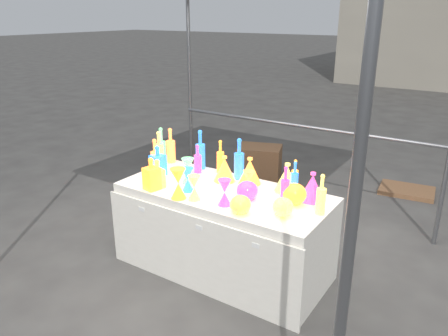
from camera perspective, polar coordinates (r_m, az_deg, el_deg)
The scene contains 33 objects.
ground at distance 4.02m, azimuth 0.00°, elevation -12.85°, with size 80.00×80.00×0.00m, color #5C5955.
display_table at distance 3.83m, azimuth -0.08°, elevation -8.19°, with size 1.84×0.83×0.75m.
cardboard_box_closed at distance 6.08m, azimuth 4.65°, elevation 0.90°, with size 0.58×0.42×0.42m, color #8B5F3F.
cardboard_box_flat at distance 6.01m, azimuth 22.76°, elevation -2.74°, with size 0.65×0.46×0.06m, color #8B5F3F.
bottle_0 at distance 4.35m, azimuth -6.98°, elevation 2.98°, with size 0.09×0.09×0.35m, color #C91344, non-canonical shape.
bottle_1 at distance 4.13m, azimuth -3.11°, elevation 2.43°, with size 0.09×0.09×0.38m, color #18853B, non-canonical shape.
bottle_2 at distance 4.02m, azimuth -0.48°, elevation 1.51°, with size 0.07×0.07×0.31m, color yellow, non-canonical shape.
bottle_3 at distance 4.04m, azimuth -3.47°, elevation 1.21°, with size 0.07×0.07×0.27m, color #1B54A0, non-canonical shape.
bottle_4 at distance 4.22m, azimuth -8.46°, elevation 2.46°, with size 0.08×0.08×0.35m, color #127472, non-canonical shape.
bottle_5 at distance 4.24m, azimuth -8.17°, elevation 2.77°, with size 0.08×0.08×0.38m, color #A92188, non-canonical shape.
bottle_6 at distance 4.06m, azimuth -8.98°, elevation 1.53°, with size 0.09×0.09×0.33m, color #C91344, non-canonical shape.
bottle_7 at distance 3.86m, azimuth 1.98°, elevation 1.20°, with size 0.09×0.09×0.38m, color #18853B, non-canonical shape.
decanter_0 at distance 3.73m, azimuth -8.69°, elevation -0.73°, with size 0.10×0.10×0.25m, color #C91344, non-canonical shape.
decanter_1 at distance 3.69m, azimuth -9.45°, elevation -0.73°, with size 0.12×0.12×0.28m, color yellow, non-canonical shape.
decanter_2 at distance 4.01m, azimuth -8.64°, elevation 0.95°, with size 0.12×0.12×0.28m, color #18853B, non-canonical shape.
hourglass_0 at distance 3.49m, azimuth -5.99°, elevation -2.04°, with size 0.13×0.13×0.25m, color yellow, non-canonical shape.
hourglass_1 at distance 3.36m, azimuth 0.07°, elevation -3.21°, with size 0.11×0.11×0.21m, color #1B54A0, non-canonical shape.
hourglass_2 at distance 3.47m, azimuth -3.91°, elevation -2.59°, with size 0.10×0.10×0.20m, color #127472, non-canonical shape.
hourglass_3 at distance 3.82m, azimuth -4.73°, elevation -0.32°, with size 0.11×0.11×0.22m, color #A92188, non-canonical shape.
hourglass_4 at distance 3.59m, azimuth 3.24°, elevation -1.82°, with size 0.10×0.10×0.19m, color #C91344, non-canonical shape.
hourglass_5 at distance 3.63m, azimuth -4.78°, elevation -1.54°, with size 0.10×0.10×0.20m, color #18853B, non-canonical shape.
globe_0 at distance 3.24m, azimuth 2.16°, elevation -4.93°, with size 0.16×0.16×0.13m, color #C91344, non-canonical shape.
globe_1 at distance 3.23m, azimuth 7.69°, elevation -5.19°, with size 0.16×0.16×0.13m, color #127472, non-canonical shape.
globe_2 at distance 3.43m, azimuth 9.17°, elevation -3.52°, with size 0.19×0.19×0.15m, color yellow, non-canonical shape.
globe_3 at distance 3.47m, azimuth 3.04°, elevation -3.11°, with size 0.17×0.17×0.14m, color #1B54A0, non-canonical shape.
lampshade_0 at distance 3.79m, azimuth 3.39°, elevation -0.34°, with size 0.20×0.20×0.24m, color #F1F834, non-canonical shape.
lampshade_1 at distance 3.83m, azimuth 0.07°, elevation -0.08°, with size 0.19×0.19×0.23m, color #F1F834, non-canonical shape.
lampshade_2 at distance 3.51m, azimuth 11.46°, elevation -2.37°, with size 0.20×0.20×0.23m, color #1B54A0, non-canonical shape.
lampshade_3 at distance 3.66m, azimuth 8.22°, elevation -1.20°, with size 0.21×0.21×0.24m, color #127472, non-canonical shape.
bottle_8 at distance 3.61m, azimuth 9.20°, elevation -1.25°, with size 0.06×0.06×0.28m, color #18853B, non-canonical shape.
bottle_9 at distance 3.71m, azimuth 9.24°, elevation -0.82°, with size 0.06×0.06×0.26m, color yellow, non-canonical shape.
bottle_10 at distance 3.40m, azimuth 7.99°, elevation -2.22°, with size 0.07×0.07×0.31m, color #1B54A0, non-canonical shape.
bottle_11 at distance 3.27m, azimuth 12.59°, elevation -3.36°, with size 0.07×0.07×0.32m, color #127472, non-canonical shape.
Camera 1 is at (1.86, -2.83, 2.16)m, focal length 35.00 mm.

